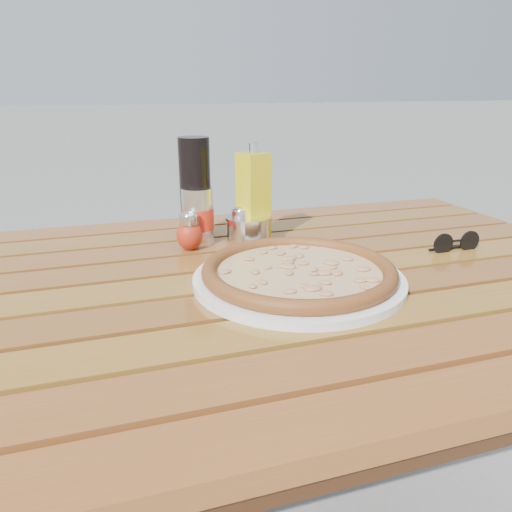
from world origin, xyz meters
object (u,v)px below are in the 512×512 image
object	(u,v)px
plate	(298,279)
sunglasses	(456,243)
pepper_shaker	(190,231)
table	(259,314)
parmesan_tin	(248,229)
soda_can	(198,217)
pizza	(299,271)
olive_oil_cruet	(253,198)
oregano_shaker	(241,226)
dark_bottle	(195,190)

from	to	relation	value
plate	sunglasses	size ratio (longest dim) A/B	3.27
pepper_shaker	sunglasses	xyz separation A→B (m)	(0.51, -0.18, -0.02)
table	plate	distance (m)	0.11
parmesan_tin	soda_can	bearing A→B (deg)	162.02
pizza	soda_can	world-z (taller)	soda_can
table	plate	bearing A→B (deg)	-47.37
pizza	olive_oil_cruet	size ratio (longest dim) A/B	1.71
table	oregano_shaker	bearing A→B (deg)	83.22
soda_can	sunglasses	xyz separation A→B (m)	(0.49, -0.21, -0.04)
plate	parmesan_tin	world-z (taller)	parmesan_tin
oregano_shaker	table	bearing A→B (deg)	-96.78
pepper_shaker	soda_can	xyz separation A→B (m)	(0.03, 0.04, 0.02)
parmesan_tin	table	bearing A→B (deg)	-101.11
sunglasses	oregano_shaker	bearing A→B (deg)	155.67
pepper_shaker	parmesan_tin	distance (m)	0.13
parmesan_tin	pepper_shaker	bearing A→B (deg)	-178.59
sunglasses	olive_oil_cruet	bearing A→B (deg)	153.65
oregano_shaker	pizza	bearing A→B (deg)	-83.54
parmesan_tin	olive_oil_cruet	bearing A→B (deg)	30.41
table	soda_can	size ratio (longest dim) A/B	11.67
oregano_shaker	sunglasses	world-z (taller)	oregano_shaker
table	olive_oil_cruet	xyz separation A→B (m)	(0.05, 0.20, 0.17)
pizza	olive_oil_cruet	bearing A→B (deg)	89.89
dark_bottle	sunglasses	bearing A→B (deg)	-26.51
olive_oil_cruet	sunglasses	distance (m)	0.43
table	oregano_shaker	distance (m)	0.23
soda_can	olive_oil_cruet	distance (m)	0.12
table	plate	xyz separation A→B (m)	(0.05, -0.06, 0.08)
pepper_shaker	parmesan_tin	world-z (taller)	pepper_shaker
olive_oil_cruet	sunglasses	size ratio (longest dim) A/B	1.91
oregano_shaker	sunglasses	distance (m)	0.44
soda_can	olive_oil_cruet	bearing A→B (deg)	-11.68
soda_can	olive_oil_cruet	world-z (taller)	olive_oil_cruet
soda_can	parmesan_tin	world-z (taller)	soda_can
pizza	soda_can	bearing A→B (deg)	112.46
dark_bottle	parmesan_tin	world-z (taller)	dark_bottle
oregano_shaker	dark_bottle	size ratio (longest dim) A/B	0.37
oregano_shaker	olive_oil_cruet	world-z (taller)	olive_oil_cruet
table	dark_bottle	bearing A→B (deg)	103.52
plate	pepper_shaker	bearing A→B (deg)	120.13
pizza	dark_bottle	bearing A→B (deg)	110.00
table	parmesan_tin	world-z (taller)	parmesan_tin
oregano_shaker	pepper_shaker	bearing A→B (deg)	-175.45
oregano_shaker	parmesan_tin	bearing A→B (deg)	-22.62
pizza	dark_bottle	world-z (taller)	dark_bottle
dark_bottle	olive_oil_cruet	bearing A→B (deg)	-25.80
plate	soda_can	bearing A→B (deg)	112.46
dark_bottle	sunglasses	xyz separation A→B (m)	(0.49, -0.24, -0.09)
oregano_shaker	dark_bottle	xyz separation A→B (m)	(-0.08, 0.06, 0.07)
pizza	olive_oil_cruet	world-z (taller)	olive_oil_cruet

